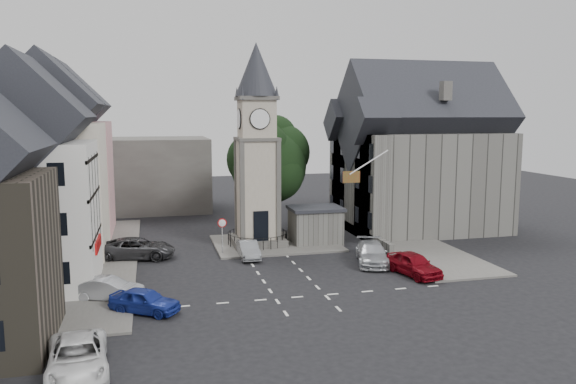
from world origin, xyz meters
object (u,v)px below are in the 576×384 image
object	(u,v)px
clock_tower	(257,146)
pedestrian	(393,231)
stone_shelter	(315,225)
car_east_red	(414,264)
car_west_blue	(145,301)

from	to	relation	value
clock_tower	pedestrian	distance (m)	13.64
clock_tower	stone_shelter	bearing A→B (deg)	-5.84
clock_tower	pedestrian	size ratio (longest dim) A/B	9.41
car_east_red	pedestrian	xyz separation A→B (m)	(3.00, 9.87, 0.09)
clock_tower	car_east_red	distance (m)	15.72
car_east_red	pedestrian	world-z (taller)	pedestrian
stone_shelter	pedestrian	size ratio (longest dim) A/B	2.49
clock_tower	car_east_red	world-z (taller)	clock_tower
car_west_blue	clock_tower	bearing A→B (deg)	0.51
car_east_red	clock_tower	bearing A→B (deg)	116.69
clock_tower	car_west_blue	distance (m)	18.17
clock_tower	pedestrian	world-z (taller)	clock_tower
car_east_red	pedestrian	bearing A→B (deg)	62.07
clock_tower	car_west_blue	xyz separation A→B (m)	(-8.88, -13.99, -7.45)
pedestrian	car_east_red	bearing A→B (deg)	75.21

